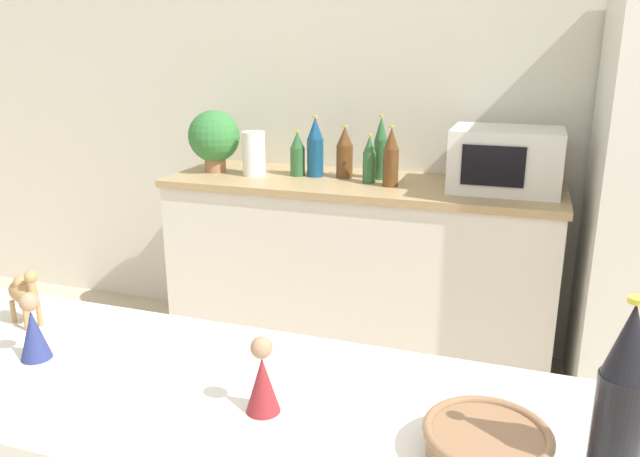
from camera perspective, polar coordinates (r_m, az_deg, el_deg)
wall_back at (r=3.25m, az=11.40°, el=10.89°), size 8.00×0.06×2.55m
back_counter at (r=3.18m, az=3.57°, el=-3.90°), size 1.91×0.63×0.94m
potted_plant at (r=3.28m, az=-9.66°, el=8.19°), size 0.26×0.26×0.32m
paper_towel_roll at (r=3.17m, az=-6.08°, el=6.83°), size 0.11×0.11×0.22m
microwave at (r=2.94m, az=16.61°, el=6.07°), size 0.48×0.37×0.28m
back_bottle_0 at (r=3.14m, az=-2.08°, el=6.80°), size 0.07×0.07×0.23m
back_bottle_1 at (r=3.10m, az=2.26°, el=6.94°), size 0.08×0.08×0.26m
back_bottle_2 at (r=2.99m, az=4.53°, el=6.29°), size 0.06×0.06×0.23m
back_bottle_3 at (r=2.92m, az=6.51°, el=6.46°), size 0.07×0.07×0.28m
back_bottle_4 at (r=3.07m, az=5.57°, el=7.28°), size 0.06×0.06×0.31m
back_bottle_5 at (r=3.12m, az=-0.44°, el=7.41°), size 0.08×0.08×0.30m
wine_bottle at (r=1.03m, az=25.81°, el=-14.32°), size 0.07×0.07×0.32m
fruit_bowl at (r=1.10m, az=14.98°, el=-18.35°), size 0.21×0.21×0.06m
camel_figurine at (r=1.65m, az=-25.44°, el=-5.20°), size 0.12×0.09×0.15m
wise_man_figurine_blue at (r=1.17m, az=-5.28°, el=-13.61°), size 0.06×0.06×0.15m
wise_man_figurine_crimson at (r=1.48m, az=-24.75°, el=-8.46°), size 0.07×0.07×0.15m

